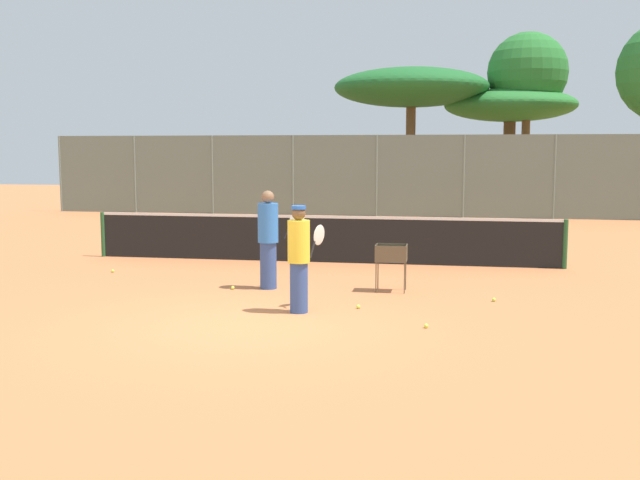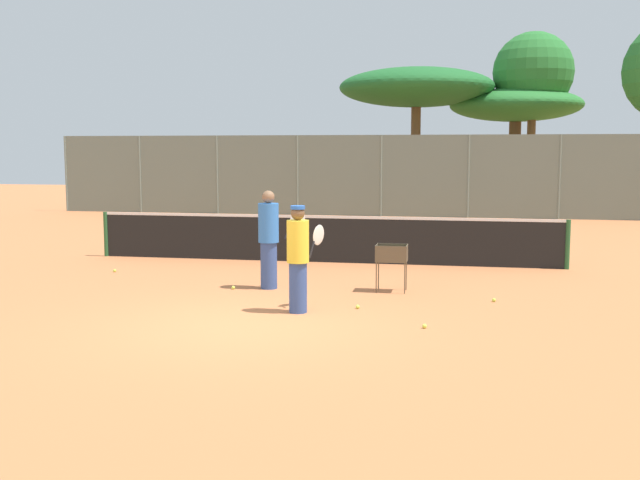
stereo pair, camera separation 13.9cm
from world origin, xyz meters
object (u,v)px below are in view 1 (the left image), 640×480
(player_white_outfit, at_px, (269,239))
(ball_cart, at_px, (392,257))
(tennis_net, at_px, (321,238))
(player_red_cap, at_px, (299,257))
(parked_car, at_px, (201,194))

(player_white_outfit, height_order, ball_cart, player_white_outfit)
(tennis_net, height_order, player_red_cap, player_red_cap)
(tennis_net, distance_m, parked_car, 16.26)
(tennis_net, height_order, ball_cart, tennis_net)
(player_red_cap, relative_size, ball_cart, 1.98)
(player_red_cap, bearing_deg, tennis_net, 32.91)
(player_white_outfit, bearing_deg, player_red_cap, -91.03)
(player_white_outfit, height_order, parked_car, player_white_outfit)
(tennis_net, xyz_separation_m, ball_cart, (1.88, -3.25, 0.07))
(player_white_outfit, relative_size, player_red_cap, 1.07)
(tennis_net, distance_m, ball_cart, 3.75)
(tennis_net, bearing_deg, ball_cart, -59.97)
(ball_cart, height_order, parked_car, parked_car)
(tennis_net, relative_size, player_red_cap, 6.37)
(ball_cart, distance_m, parked_car, 20.01)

